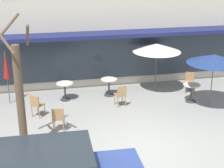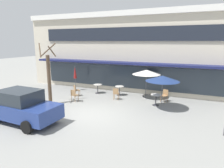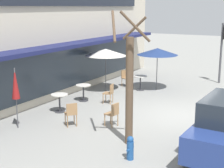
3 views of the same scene
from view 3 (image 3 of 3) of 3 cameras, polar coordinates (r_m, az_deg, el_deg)
ground_plane at (r=13.99m, az=11.40°, el=-5.34°), size 80.00×80.00×0.00m
cafe_table_near_wall at (r=14.34m, az=-8.71°, el=-2.64°), size 0.70×0.70×0.76m
cafe_table_streetside at (r=17.95m, az=4.73°, el=0.59°), size 0.70×0.70×0.76m
cafe_table_by_tree at (r=15.90m, az=-4.78°, el=-1.01°), size 0.70×0.70×0.76m
patio_umbrella_green_folded at (r=17.42m, az=-1.06°, el=5.29°), size 2.10×2.10×2.20m
patio_umbrella_cream_folded at (r=17.86m, az=7.57°, el=5.37°), size 2.10×2.10×2.20m
patio_umbrella_corner_open at (r=12.51m, az=-15.78°, el=-0.00°), size 0.28×0.28×2.20m
cafe_chair_0 at (r=18.78m, az=2.24°, el=1.20°), size 0.52×0.52×0.89m
cafe_chair_1 at (r=12.47m, az=0.16°, el=-4.80°), size 0.46×0.46×0.89m
cafe_chair_2 at (r=12.59m, az=-6.80°, el=-4.72°), size 0.56×0.56×0.89m
cafe_chair_3 at (r=15.43m, az=-0.41°, el=-1.35°), size 0.46×0.46×0.89m
street_tree at (r=10.60m, az=2.87°, el=-0.24°), size 1.16×1.41×4.18m
traffic_light_pole at (r=20.30m, az=18.05°, el=6.51°), size 0.26×0.44×3.40m
fire_hydrant at (r=9.95m, az=3.04°, el=-10.55°), size 0.36×0.20×0.71m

